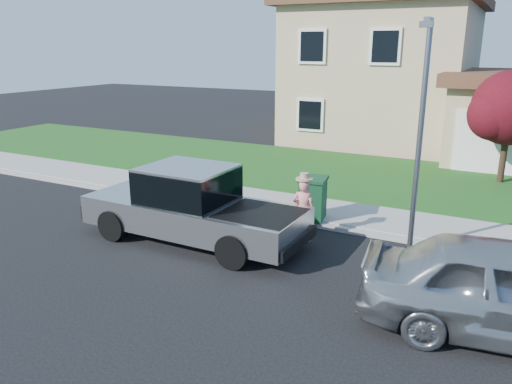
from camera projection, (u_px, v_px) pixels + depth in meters
ground at (198, 253)px, 11.61m from camera, size 80.00×80.00×0.00m
curb at (288, 220)px, 13.61m from camera, size 40.00×0.20×0.12m
sidewalk at (304, 208)px, 14.54m from camera, size 40.00×2.00×0.15m
lawn at (350, 175)px, 18.38m from camera, size 40.00×7.00×0.10m
house at (409, 77)px, 24.06m from camera, size 14.00×11.30×6.85m
pickup_truck at (192, 207)px, 12.09m from camera, size 5.71×2.22×1.87m
woman at (303, 209)px, 12.12m from camera, size 0.61×0.44×1.72m
ornamental_tree at (511, 112)px, 16.60m from camera, size 2.76×2.49×3.79m
trash_bin at (313, 198)px, 13.32m from camera, size 0.81×0.90×1.14m
street_lamp at (420, 127)px, 10.70m from camera, size 0.26×0.67×5.18m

